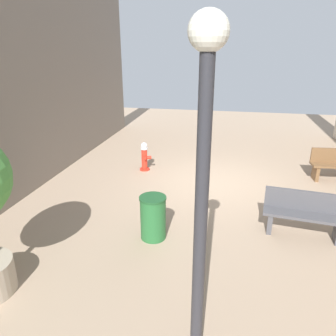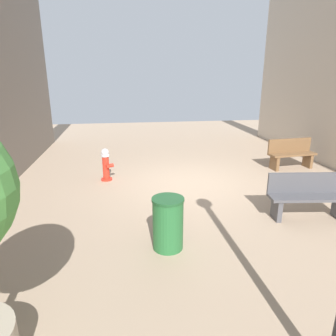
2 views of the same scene
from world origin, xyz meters
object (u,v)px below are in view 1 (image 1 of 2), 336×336
trash_bin (153,217)px  fire_hydrant (145,156)px  street_lamp (202,181)px  bench_far (305,213)px

trash_bin → fire_hydrant: bearing=-72.1°
fire_hydrant → street_lamp: 7.19m
street_lamp → trash_bin: (1.20, -2.67, -2.03)m
bench_far → trash_bin: bench_far is taller
street_lamp → trash_bin: size_ratio=4.34×
street_lamp → trash_bin: 3.56m
trash_bin → street_lamp: bearing=114.1°
street_lamp → trash_bin: bearing=-65.9°
street_lamp → trash_bin: street_lamp is taller
fire_hydrant → trash_bin: size_ratio=1.00×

